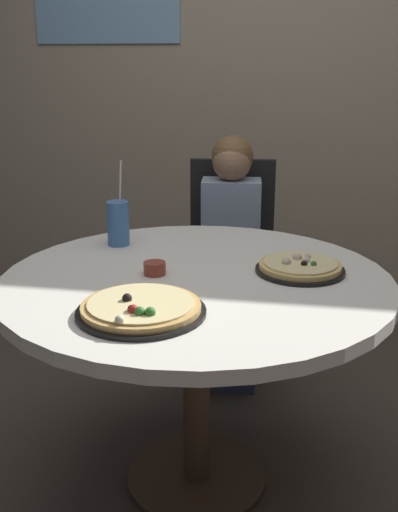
{
  "coord_description": "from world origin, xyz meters",
  "views": [
    {
      "loc": [
        0.32,
        -1.75,
        1.39
      ],
      "look_at": [
        0.0,
        0.05,
        0.8
      ],
      "focal_mm": 42.62,
      "sensor_mm": 36.0,
      "label": 1
    }
  ],
  "objects": [
    {
      "name": "soda_cup",
      "position": [
        -0.34,
        0.29,
        0.83
      ],
      "size": [
        0.08,
        0.08,
        0.31
      ],
      "color": "#3F72B2",
      "rests_on": "dining_table"
    },
    {
      "name": "pizza_veggie",
      "position": [
        0.32,
        0.1,
        0.77
      ],
      "size": [
        0.28,
        0.28,
        0.05
      ],
      "color": "black",
      "rests_on": "dining_table"
    },
    {
      "name": "pizza_cheese",
      "position": [
        -0.09,
        -0.32,
        0.77
      ],
      "size": [
        0.35,
        0.35,
        0.05
      ],
      "color": "black",
      "rests_on": "dining_table"
    },
    {
      "name": "wall_with_window",
      "position": [
        -0.0,
        1.89,
        1.45
      ],
      "size": [
        5.2,
        0.14,
        2.9
      ],
      "color": "tan",
      "rests_on": "ground_plane"
    },
    {
      "name": "sauce_bowl",
      "position": [
        -0.13,
        -0.01,
        0.77
      ],
      "size": [
        0.07,
        0.07,
        0.04
      ],
      "primitive_type": "cylinder",
      "color": "brown",
      "rests_on": "dining_table"
    },
    {
      "name": "dining_table",
      "position": [
        0.0,
        0.0,
        0.65
      ],
      "size": [
        1.22,
        1.22,
        0.75
      ],
      "color": "silver",
      "rests_on": "ground_plane"
    },
    {
      "name": "ground_plane",
      "position": [
        0.0,
        0.0,
        0.0
      ],
      "size": [
        8.0,
        8.0,
        0.0
      ],
      "primitive_type": "plane",
      "color": "#4C4238"
    },
    {
      "name": "diner_child",
      "position": [
        0.01,
        0.8,
        0.48
      ],
      "size": [
        0.29,
        0.42,
        1.08
      ],
      "color": "#3F4766",
      "rests_on": "ground_plane"
    },
    {
      "name": "chair_wooden",
      "position": [
        -0.01,
        0.98,
        0.53
      ],
      "size": [
        0.44,
        0.44,
        0.95
      ],
      "color": "black",
      "rests_on": "ground_plane"
    }
  ]
}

